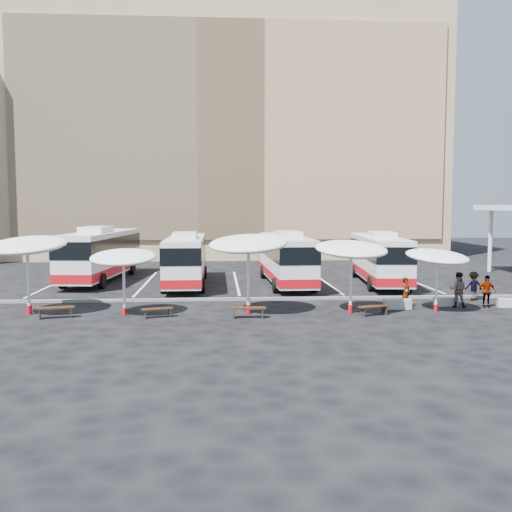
{
  "coord_description": "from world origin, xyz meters",
  "views": [
    {
      "loc": [
        -1.17,
        -30.07,
        5.1
      ],
      "look_at": [
        1.0,
        3.0,
        2.2
      ],
      "focal_mm": 40.0,
      "sensor_mm": 36.0,
      "label": 1
    }
  ],
  "objects": [
    {
      "name": "wood_bench_1",
      "position": [
        -4.0,
        -4.0,
        0.33
      ],
      "size": [
        1.45,
        0.76,
        0.43
      ],
      "rotation": [
        0.0,
        0.0,
        0.29
      ],
      "color": "black",
      "rests_on": "ground"
    },
    {
      "name": "ground",
      "position": [
        0.0,
        0.0,
        0.0
      ],
      "size": [
        120.0,
        120.0,
        0.0
      ],
      "primitive_type": "plane",
      "color": "black",
      "rests_on": "ground"
    },
    {
      "name": "wood_bench_2",
      "position": [
        0.15,
        -4.4,
        0.38
      ],
      "size": [
        1.63,
        0.47,
        0.5
      ],
      "rotation": [
        0.0,
        0.0,
        -0.03
      ],
      "color": "black",
      "rests_on": "ground"
    },
    {
      "name": "sunshade_1",
      "position": [
        -5.6,
        -3.35,
        2.72
      ],
      "size": [
        3.22,
        3.26,
        3.21
      ],
      "rotation": [
        0.0,
        0.0,
        -0.05
      ],
      "color": "white",
      "rests_on": "ground"
    },
    {
      "name": "conc_bench_1",
      "position": [
        10.42,
        -1.92,
        0.22
      ],
      "size": [
        1.18,
        0.4,
        0.44
      ],
      "primitive_type": "cube",
      "rotation": [
        0.0,
        0.0,
        0.0
      ],
      "color": "#989893",
      "rests_on": "ground"
    },
    {
      "name": "bus_0",
      "position": [
        -9.22,
        9.46,
        1.92
      ],
      "size": [
        3.7,
        12.02,
        3.75
      ],
      "rotation": [
        0.0,
        0.0,
        -0.1
      ],
      "color": "white",
      "rests_on": "ground"
    },
    {
      "name": "sunshade_3",
      "position": [
        5.11,
        -3.49,
        3.05
      ],
      "size": [
        3.96,
        3.99,
        3.59
      ],
      "rotation": [
        0.0,
        0.0,
        0.17
      ],
      "color": "white",
      "rests_on": "ground"
    },
    {
      "name": "wood_bench_0",
      "position": [
        -8.63,
        -3.86,
        0.39
      ],
      "size": [
        1.73,
        0.82,
        0.51
      ],
      "rotation": [
        0.0,
        0.0,
        0.23
      ],
      "color": "black",
      "rests_on": "ground"
    },
    {
      "name": "sandstone_building",
      "position": [
        0.0,
        31.87,
        12.63
      ],
      "size": [
        42.0,
        18.25,
        29.6
      ],
      "color": "tan",
      "rests_on": "ground"
    },
    {
      "name": "bus_2",
      "position": [
        3.18,
        6.67,
        1.8
      ],
      "size": [
        2.85,
        11.17,
        3.52
      ],
      "rotation": [
        0.0,
        0.0,
        0.03
      ],
      "color": "white",
      "rests_on": "ground"
    },
    {
      "name": "passenger_3",
      "position": [
        12.59,
        -0.33,
        0.79
      ],
      "size": [
        1.04,
        0.63,
        1.58
      ],
      "primitive_type": "imported",
      "rotation": [
        0.0,
        0.0,
        3.19
      ],
      "color": "black",
      "rests_on": "ground"
    },
    {
      "name": "wood_bench_3",
      "position": [
        6.05,
        -4.18,
        0.35
      ],
      "size": [
        1.55,
        0.89,
        0.46
      ],
      "rotation": [
        0.0,
        0.0,
        0.35
      ],
      "color": "black",
      "rests_on": "ground"
    },
    {
      "name": "passenger_0",
      "position": [
        8.2,
        -2.33,
        0.77
      ],
      "size": [
        0.65,
        0.66,
        1.54
      ],
      "primitive_type": "imported",
      "rotation": [
        0.0,
        0.0,
        0.82
      ],
      "color": "black",
      "rests_on": "ground"
    },
    {
      "name": "passenger_1",
      "position": [
        10.93,
        -2.27,
        0.89
      ],
      "size": [
        1.08,
        1.0,
        1.78
      ],
      "primitive_type": "imported",
      "rotation": [
        0.0,
        0.0,
        2.66
      ],
      "color": "black",
      "rests_on": "ground"
    },
    {
      "name": "sunshade_0",
      "position": [
        -10.13,
        -2.85,
        3.26
      ],
      "size": [
        4.43,
        4.47,
        3.84
      ],
      "rotation": [
        0.0,
        0.0,
        -0.24
      ],
      "color": "white",
      "rests_on": "ground"
    },
    {
      "name": "bus_1",
      "position": [
        -3.3,
        6.91,
        1.77
      ],
      "size": [
        2.6,
        10.93,
        3.47
      ],
      "rotation": [
        0.0,
        0.0,
        0.0
      ],
      "color": "white",
      "rests_on": "ground"
    },
    {
      "name": "passenger_2",
      "position": [
        12.3,
        -2.45,
        0.82
      ],
      "size": [
        0.99,
        0.47,
        1.64
      ],
      "primitive_type": "imported",
      "rotation": [
        0.0,
        0.0,
        -0.08
      ],
      "color": "black",
      "rests_on": "ground"
    },
    {
      "name": "bay_lines",
      "position": [
        0.0,
        8.0,
        0.01
      ],
      "size": [
        24.15,
        12.0,
        0.01
      ],
      "color": "white",
      "rests_on": "ground"
    },
    {
      "name": "bus_3",
      "position": [
        9.39,
        6.8,
        1.77
      ],
      "size": [
        3.32,
        11.11,
        3.47
      ],
      "rotation": [
        0.0,
        0.0,
        -0.09
      ],
      "color": "white",
      "rests_on": "ground"
    },
    {
      "name": "conc_bench_0",
      "position": [
        7.68,
        -2.59,
        0.25
      ],
      "size": [
        1.37,
        0.53,
        0.5
      ],
      "primitive_type": "cube",
      "rotation": [
        0.0,
        0.0,
        0.06
      ],
      "color": "#989893",
      "rests_on": "ground"
    },
    {
      "name": "conc_bench_2",
      "position": [
        13.5,
        -2.5,
        0.22
      ],
      "size": [
        1.21,
        0.62,
        0.43
      ],
      "primitive_type": "cube",
      "rotation": [
        0.0,
        0.0,
        -0.21
      ],
      "color": "#989893",
      "rests_on": "ground"
    },
    {
      "name": "curb_divider",
      "position": [
        0.0,
        0.5,
        0.07
      ],
      "size": [
        34.0,
        0.25,
        0.15
      ],
      "primitive_type": "cube",
      "color": "black",
      "rests_on": "ground"
    },
    {
      "name": "sunshade_2",
      "position": [
        0.22,
        -3.32,
        3.32
      ],
      "size": [
        4.73,
        4.77,
        3.91
      ],
      "rotation": [
        0.0,
        0.0,
        -0.32
      ],
      "color": "white",
      "rests_on": "ground"
    },
    {
      "name": "sunshade_4",
      "position": [
        9.35,
        -3.35,
        2.66
      ],
      "size": [
        3.93,
        3.95,
        3.14
      ],
      "rotation": [
        0.0,
        0.0,
        0.4
      ],
      "color": "white",
      "rests_on": "ground"
    }
  ]
}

